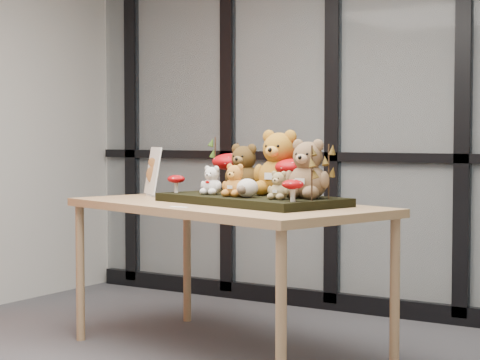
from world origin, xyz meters
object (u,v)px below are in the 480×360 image
Objects in this scene: display_table at (225,215)px; bear_pooh_yellow at (279,159)px; bear_brown_medium at (244,166)px; mushroom_back_left at (231,170)px; sign_holder at (153,173)px; plush_cream_hedgehog at (247,187)px; bear_white_bow at (212,179)px; diorama_tray at (251,200)px; bear_small_yellow at (235,179)px; mushroom_front_right at (293,189)px; bear_tan_back at (308,166)px; mushroom_back_right at (294,176)px; bear_beige_small at (279,184)px; mushroom_front_left at (176,183)px.

bear_pooh_yellow reaches higher than display_table.
bear_brown_medium is 0.14m from mushroom_back_left.
plush_cream_hedgehog is at bearing 14.71° from sign_holder.
bear_white_bow is at bearing -137.47° from bear_pooh_yellow.
diorama_tray is at bearing -119.60° from bear_pooh_yellow.
mushroom_front_right is (0.42, -0.13, -0.04)m from bear_small_yellow.
mushroom_front_right is at bearing -35.40° from mushroom_back_left.
bear_pooh_yellow reaches higher than bear_small_yellow.
bear_tan_back reaches higher than plush_cream_hedgehog.
bear_white_bow reaches higher than plush_cream_hedgehog.
sign_holder is (-0.66, 0.03, -0.06)m from bear_brown_medium.
plush_cream_hedgehog is (0.07, -0.15, 0.08)m from diorama_tray.
display_table is 16.53× the size of mushroom_front_right.
mushroom_back_left is 1.10× the size of mushroom_back_right.
bear_beige_small is (0.48, -0.12, -0.01)m from bear_white_bow.
mushroom_back_right is at bearing 116.07° from bear_beige_small.
mushroom_front_right is at bearing -21.21° from bear_brown_medium.
bear_small_yellow reaches higher than mushroom_front_right.
bear_tan_back is 3.03× the size of mushroom_front_left.
sign_holder is at bearing -166.11° from bear_brown_medium.
bear_brown_medium reaches higher than plush_cream_hedgehog.
bear_pooh_yellow is (0.26, 0.14, 0.30)m from display_table.
bear_beige_small is (0.16, -0.28, -0.11)m from bear_pooh_yellow.
bear_tan_back is at bearing 76.29° from bear_beige_small.
sign_holder is (-0.34, 0.22, 0.04)m from mushroom_front_left.
bear_brown_medium is at bearing 176.05° from bear_tan_back.
mushroom_front_right is (0.16, -0.30, -0.05)m from mushroom_back_right.
bear_white_bow is at bearing -177.43° from bear_beige_small.
diorama_tray is 9.41× the size of plush_cream_hedgehog.
plush_cream_hedgehog is (-0.28, -0.13, -0.11)m from bear_tan_back.
diorama_tray is 0.47m from mushroom_front_right.
bear_white_bow is at bearing 13.61° from sign_holder.
bear_beige_small is 0.20m from plush_cream_hedgehog.
mushroom_front_right is (0.54, -0.22, 0.17)m from display_table.
mushroom_back_left reaches higher than mushroom_front_right.
bear_beige_small is at bearing 17.31° from sign_holder.
diorama_tray is at bearing 22.66° from sign_holder.
bear_pooh_yellow is at bearing 154.47° from mushroom_back_right.
sign_holder is at bearing -176.82° from diorama_tray.
bear_brown_medium reaches higher than mushroom_back_right.
bear_beige_small is at bearing 2.57° from bear_white_bow.
sign_holder is at bearing 174.12° from bear_white_bow.
bear_beige_small reaches higher than mushroom_front_left.
bear_white_bow is (-0.21, -0.05, 0.11)m from diorama_tray.
diorama_tray is 3.42× the size of bear_brown_medium.
mushroom_back_right reaches higher than bear_white_bow.
sign_holder is (-1.07, 0.35, 0.01)m from bear_beige_small.
mushroom_back_left is 0.33m from mushroom_front_left.
mushroom_back_left reaches higher than plush_cream_hedgehog.
plush_cream_hedgehog is (-0.20, 0.02, -0.02)m from bear_beige_small.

